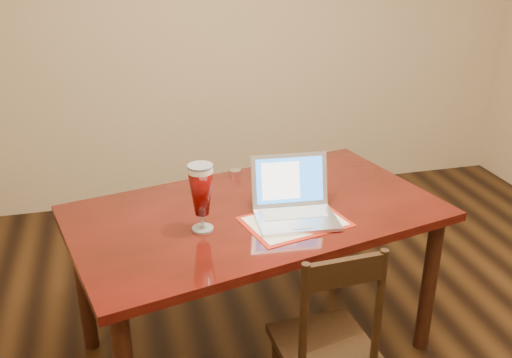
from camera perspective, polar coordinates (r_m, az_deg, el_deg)
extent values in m
cube|color=tan|center=(4.44, -1.07, 14.92)|extent=(4.50, 0.01, 2.70)
cube|color=#520E0A|center=(2.71, 0.03, -3.46)|extent=(1.89, 1.33, 0.04)
cylinder|color=black|center=(3.05, 16.90, -10.07)|extent=(0.08, 0.08, 0.76)
cylinder|color=black|center=(3.05, -16.85, -10.09)|extent=(0.08, 0.08, 0.76)
cylinder|color=black|center=(3.57, 8.21, -4.02)|extent=(0.08, 0.08, 0.76)
cube|color=#A21D0E|center=(2.60, 3.92, -4.28)|extent=(0.51, 0.42, 0.00)
cube|color=silver|center=(2.60, 3.92, -4.24)|extent=(0.46, 0.36, 0.00)
cube|color=silver|center=(2.59, 4.09, -4.10)|extent=(0.38, 0.28, 0.02)
cube|color=silver|center=(2.63, 3.84, -3.42)|extent=(0.30, 0.14, 0.00)
cube|color=silver|center=(2.52, 4.47, -4.64)|extent=(0.09, 0.07, 0.00)
cube|color=silver|center=(2.67, 3.38, -0.10)|extent=(0.36, 0.10, 0.24)
cube|color=blue|center=(2.66, 3.40, -0.12)|extent=(0.32, 0.08, 0.20)
cube|color=white|center=(2.65, 2.50, -0.19)|extent=(0.18, 0.06, 0.17)
cylinder|color=silver|center=(2.54, -5.35, -4.96)|extent=(0.10, 0.10, 0.01)
cylinder|color=silver|center=(2.52, -5.38, -4.17)|extent=(0.02, 0.02, 0.07)
cylinder|color=silver|center=(2.41, -5.60, 0.92)|extent=(0.11, 0.11, 0.02)
cylinder|color=silver|center=(2.41, -5.61, 1.28)|extent=(0.11, 0.11, 0.01)
cylinder|color=white|center=(2.89, -5.79, -0.92)|extent=(0.06, 0.06, 0.04)
cylinder|color=white|center=(3.05, -2.06, 0.56)|extent=(0.06, 0.06, 0.04)
cube|color=black|center=(2.54, 6.72, -16.16)|extent=(0.41, 0.40, 0.04)
cylinder|color=black|center=(2.83, 8.30, -16.90)|extent=(0.04, 0.04, 0.38)
cylinder|color=black|center=(2.21, 4.79, -13.99)|extent=(0.03, 0.03, 0.50)
cylinder|color=black|center=(2.33, 12.20, -12.29)|extent=(0.03, 0.03, 0.50)
cube|color=black|center=(2.16, 8.91, -9.17)|extent=(0.32, 0.05, 0.11)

